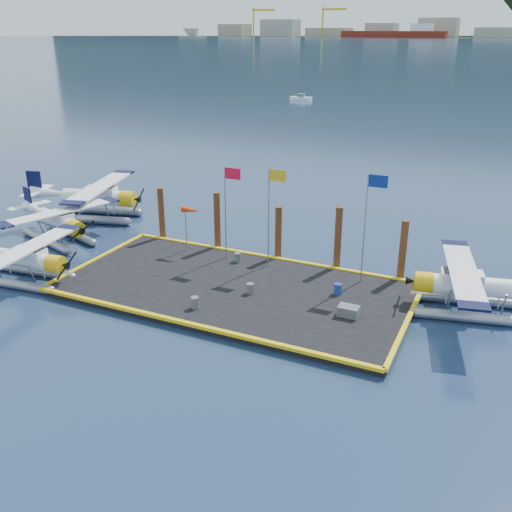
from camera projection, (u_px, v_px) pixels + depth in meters
The scene contains 21 objects.
ground at pixel (234, 293), 33.32m from camera, with size 4000.00×4000.00×0.00m, color navy.
dock at pixel (234, 289), 33.24m from camera, with size 20.00×10.00×0.40m, color black.
dock_bumpers at pixel (234, 285), 33.13m from camera, with size 20.25×10.25×0.18m, color yellow, non-canonical shape.
seaplane_a at pixel (25, 262), 34.15m from camera, with size 7.92×8.73×3.09m.
seaplane_b at pixel (59, 223), 40.71m from camera, with size 8.36×8.91×3.20m.
seaplane_c at pixel (97, 200), 45.51m from camera, with size 9.69×10.45×3.72m.
seaplane_d at pixel (468, 289), 30.43m from camera, with size 8.60×9.34×3.31m.
drum_1 at pixel (250, 288), 32.20m from camera, with size 0.43×0.43×0.60m, color #535257.
drum_3 at pixel (195, 303), 30.51m from camera, with size 0.45×0.45×0.63m, color #535257.
drum_4 at pixel (338, 289), 32.11m from camera, with size 0.44×0.44×0.62m, color navy.
drum_5 at pixel (238, 257), 36.56m from camera, with size 0.42×0.42×0.59m, color #535257.
crate at pixel (349, 311), 29.70m from camera, with size 1.08×0.72×0.54m, color #535257.
flagpole_red at pixel (228, 199), 35.77m from camera, with size 1.14×0.08×6.00m.
flagpole_yellow at pixel (272, 203), 34.55m from camera, with size 1.14×0.08×6.20m.
flagpole_blue at pixel (369, 213), 32.14m from camera, with size 1.14×0.08×6.50m.
windsock at pixel (191, 211), 37.27m from camera, with size 1.40×0.44×3.12m.
piling_0 at pixel (162, 215), 40.44m from camera, with size 0.44×0.44×4.00m, color #4A2715.
piling_1 at pixel (217, 223), 38.64m from camera, with size 0.44×0.44×4.20m, color #4A2715.
piling_2 at pixel (278, 235), 36.95m from camera, with size 0.44×0.44×3.80m, color #4A2715.
piling_3 at pixel (338, 240), 35.29m from camera, with size 0.44×0.44×4.30m, color #4A2715.
piling_4 at pixel (403, 253), 33.78m from camera, with size 0.44×0.44×4.00m, color #4A2715.
Camera 1 is at (13.88, -26.75, 14.43)m, focal length 40.00 mm.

